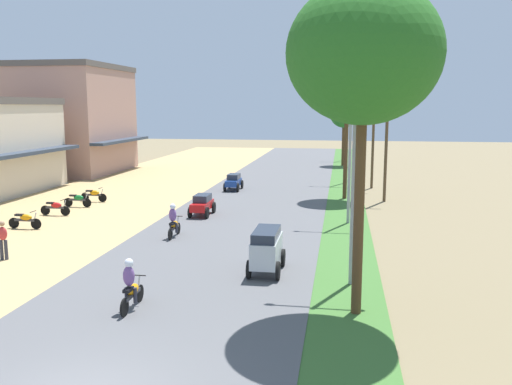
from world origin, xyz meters
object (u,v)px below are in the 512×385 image
at_px(median_tree_third, 344,113).
at_px(streetlamp_mid, 350,141).
at_px(streetlamp_near, 354,160).
at_px(car_sedan_red, 202,204).
at_px(parked_motorbike_fifth, 94,194).
at_px(streetlamp_farthest, 346,121).
at_px(parked_motorbike_fourth, 78,199).
at_px(streetlamp_far, 348,123).
at_px(car_sedan_blue, 234,181).
at_px(parked_motorbike_second, 25,219).
at_px(pedestrian_on_shoulder, 3,238).
at_px(utility_pole_near, 387,134).
at_px(median_tree_nearest, 364,54).
at_px(parked_motorbike_third, 56,207).
at_px(car_van_silver, 267,248).
at_px(median_tree_second, 347,90).
at_px(utility_pole_far, 373,129).
at_px(motorbike_ahead_second, 174,221).
at_px(motorbike_foreground_rider, 131,285).

height_order(median_tree_third, streetlamp_mid, streetlamp_mid).
height_order(streetlamp_near, car_sedan_red, streetlamp_near).
distance_m(parked_motorbike_fifth, streetlamp_farthest, 34.76).
height_order(parked_motorbike_fourth, streetlamp_far, streetlamp_far).
xyz_separation_m(median_tree_third, car_sedan_blue, (-8.08, -18.39, -4.80)).
distance_m(parked_motorbike_second, streetlamp_mid, 17.31).
distance_m(pedestrian_on_shoulder, utility_pole_near, 23.71).
bearing_deg(median_tree_nearest, car_sedan_blue, 110.18).
bearing_deg(parked_motorbike_third, streetlamp_mid, 2.14).
xyz_separation_m(parked_motorbike_third, streetlamp_mid, (16.62, 0.62, 3.90)).
xyz_separation_m(parked_motorbike_fifth, car_van_silver, (13.31, -13.26, 0.47)).
relative_size(streetlamp_far, utility_pole_near, 0.98).
xyz_separation_m(parked_motorbike_third, parked_motorbike_fourth, (0.02, 2.63, 0.00)).
relative_size(median_tree_second, utility_pole_far, 1.04).
bearing_deg(median_tree_second, utility_pole_far, 68.86).
height_order(median_tree_nearest, utility_pole_far, median_tree_nearest).
height_order(parked_motorbike_third, streetlamp_near, streetlamp_near).
height_order(median_tree_third, utility_pole_near, utility_pole_near).
xyz_separation_m(streetlamp_mid, streetlamp_farthest, (-0.00, 34.25, 0.17)).
xyz_separation_m(streetlamp_far, motorbike_ahead_second, (-8.26, -20.23, -4.05)).
xyz_separation_m(median_tree_nearest, streetlamp_far, (-0.12, 28.44, -2.84)).
bearing_deg(car_sedan_red, motorbike_foreground_rider, -83.91).
bearing_deg(streetlamp_far, parked_motorbike_second, -129.84).
bearing_deg(car_sedan_blue, motorbike_ahead_second, -89.69).
height_order(parked_motorbike_fourth, car_sedan_blue, car_sedan_blue).
height_order(parked_motorbike_third, motorbike_foreground_rider, motorbike_foreground_rider).
xyz_separation_m(parked_motorbike_second, motorbike_ahead_second, (8.11, -0.60, 0.30)).
bearing_deg(motorbike_foreground_rider, pedestrian_on_shoulder, 148.72).
bearing_deg(streetlamp_near, streetlamp_far, 90.00).
height_order(streetlamp_near, streetlamp_far, streetlamp_far).
distance_m(parked_motorbike_second, median_tree_second, 21.21).
bearing_deg(parked_motorbike_fifth, motorbike_foreground_rider, -61.17).
height_order(utility_pole_near, motorbike_foreground_rider, utility_pole_near).
bearing_deg(pedestrian_on_shoulder, utility_pole_far, 54.75).
relative_size(parked_motorbike_fourth, median_tree_nearest, 0.18).
bearing_deg(streetlamp_farthest, median_tree_second, -90.35).
bearing_deg(car_sedan_blue, pedestrian_on_shoulder, -106.22).
relative_size(median_tree_nearest, motorbike_foreground_rider, 5.42).
height_order(parked_motorbike_second, car_sedan_red, car_sedan_red).
height_order(parked_motorbike_fourth, motorbike_foreground_rider, motorbike_foreground_rider).
bearing_deg(streetlamp_far, parked_motorbike_third, -135.74).
relative_size(parked_motorbike_fourth, median_tree_second, 0.20).
xyz_separation_m(pedestrian_on_shoulder, car_sedan_red, (5.75, 10.00, -0.22)).
distance_m(streetlamp_mid, car_van_silver, 10.45).
xyz_separation_m(streetlamp_farthest, utility_pole_far, (1.92, -21.03, -0.05)).
height_order(car_van_silver, car_sedan_blue, car_van_silver).
distance_m(parked_motorbike_third, median_tree_third, 33.81).
xyz_separation_m(car_sedan_blue, motorbike_ahead_second, (0.08, -14.81, 0.11)).
relative_size(parked_motorbike_fifth, motorbike_ahead_second, 1.00).
height_order(streetlamp_far, car_sedan_red, streetlamp_far).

